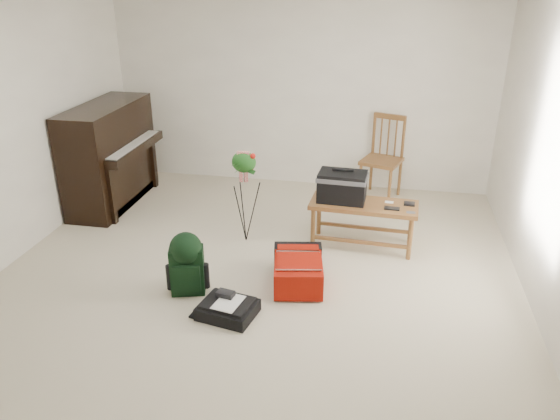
% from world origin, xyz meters
% --- Properties ---
extents(floor, '(5.00, 5.50, 0.01)m').
position_xyz_m(floor, '(0.00, 0.00, 0.00)').
color(floor, beige).
rests_on(floor, ground).
extents(ceiling, '(5.00, 5.50, 0.01)m').
position_xyz_m(ceiling, '(0.00, 0.00, 2.50)').
color(ceiling, white).
rests_on(ceiling, wall_back).
extents(wall_back, '(5.00, 0.04, 2.50)m').
position_xyz_m(wall_back, '(0.00, 2.75, 1.25)').
color(wall_back, white).
rests_on(wall_back, floor).
extents(piano, '(0.71, 1.50, 1.25)m').
position_xyz_m(piano, '(-2.19, 1.60, 0.60)').
color(piano, black).
rests_on(piano, floor).
extents(bench, '(1.13, 0.50, 0.86)m').
position_xyz_m(bench, '(0.80, 0.98, 0.60)').
color(bench, brown).
rests_on(bench, floor).
extents(dining_chair, '(0.58, 0.58, 1.06)m').
position_xyz_m(dining_chair, '(1.11, 2.44, 0.52)').
color(dining_chair, brown).
rests_on(dining_chair, floor).
extents(red_suitcase, '(0.55, 0.73, 0.28)m').
position_xyz_m(red_suitcase, '(0.42, 0.12, 0.15)').
color(red_suitcase, '#AC1207').
rests_on(red_suitcase, floor).
extents(black_duffel, '(0.53, 0.45, 0.19)m').
position_xyz_m(black_duffel, '(-0.09, -0.54, 0.07)').
color(black_duffel, black).
rests_on(black_duffel, floor).
extents(green_backpack, '(0.34, 0.31, 0.60)m').
position_xyz_m(green_backpack, '(-0.55, -0.25, 0.33)').
color(green_backpack, black).
rests_on(green_backpack, floor).
extents(flower_stand, '(0.35, 0.35, 1.05)m').
position_xyz_m(flower_stand, '(-0.29, 0.87, 0.51)').
color(flower_stand, black).
rests_on(flower_stand, floor).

